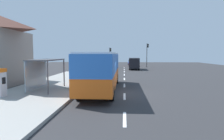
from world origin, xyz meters
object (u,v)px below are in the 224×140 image
at_px(ticket_machine, 0,83).
at_px(bus_shelter, 43,66).
at_px(white_van, 134,63).
at_px(recycling_bin_green, 73,82).
at_px(sedan_far, 132,63).
at_px(recycling_bin_red, 77,80).
at_px(recycling_bin_orange, 78,79).
at_px(bus, 102,69).
at_px(traffic_light_near_side, 147,52).
at_px(traffic_light_far_side, 110,54).
at_px(sedan_near, 131,62).
at_px(recycling_bin_blue, 75,81).

xyz_separation_m(ticket_machine, bus_shelter, (1.80, 2.87, 0.93)).
bearing_deg(white_van, recycling_bin_green, -105.56).
relative_size(sedan_far, recycling_bin_green, 4.68).
bearing_deg(ticket_machine, white_van, 68.78).
height_order(recycling_bin_red, recycling_bin_orange, same).
distance_m(sedan_far, recycling_bin_green, 33.72).
distance_m(bus, traffic_light_near_side, 29.68).
bearing_deg(bus_shelter, ticket_machine, -122.05).
distance_m(sedan_far, ticket_machine, 38.39).
distance_m(recycling_bin_green, recycling_bin_orange, 2.10).
height_order(traffic_light_near_side, traffic_light_far_side, traffic_light_near_side).
xyz_separation_m(traffic_light_near_side, traffic_light_far_side, (-8.59, 0.80, -0.55)).
height_order(sedan_near, recycling_bin_green, sedan_near).
relative_size(recycling_bin_green, recycling_bin_red, 1.00).
xyz_separation_m(recycling_bin_orange, traffic_light_near_side, (9.69, 26.69, 2.97)).
bearing_deg(recycling_bin_orange, bus, -39.40).
xyz_separation_m(recycling_bin_blue, bus_shelter, (-2.21, -1.66, 1.44)).
height_order(sedan_far, recycling_bin_red, sedan_far).
height_order(recycling_bin_green, recycling_bin_orange, same).
height_order(sedan_far, bus_shelter, bus_shelter).
relative_size(bus, recycling_bin_orange, 11.60).
distance_m(ticket_machine, bus_shelter, 3.51).
bearing_deg(traffic_light_near_side, traffic_light_far_side, 174.68).
distance_m(bus, white_van, 23.26).
relative_size(sedan_far, bus_shelter, 1.11).
bearing_deg(traffic_light_far_side, recycling_bin_blue, -92.19).
bearing_deg(bus, recycling_bin_orange, 140.60).
height_order(recycling_bin_green, recycling_bin_blue, same).
height_order(recycling_bin_red, traffic_light_near_side, traffic_light_near_side).
distance_m(bus, recycling_bin_orange, 3.43).
height_order(sedan_near, recycling_bin_blue, sedan_near).
xyz_separation_m(recycling_bin_blue, traffic_light_near_side, (9.69, 28.09, 2.97)).
bearing_deg(recycling_bin_blue, sedan_near, 80.41).
xyz_separation_m(recycling_bin_green, recycling_bin_blue, (0.00, 0.70, 0.00)).
bearing_deg(recycling_bin_blue, sedan_far, 78.65).
bearing_deg(recycling_bin_green, traffic_light_far_side, 87.86).
relative_size(bus, recycling_bin_green, 11.60).
xyz_separation_m(sedan_far, traffic_light_near_side, (3.19, -4.29, 2.83)).
distance_m(ticket_machine, traffic_light_far_side, 33.87).
bearing_deg(recycling_bin_blue, ticket_machine, -131.49).
distance_m(bus, recycling_bin_red, 3.07).
xyz_separation_m(bus, traffic_light_near_side, (7.21, 28.74, 1.78)).
xyz_separation_m(sedan_near, recycling_bin_blue, (-6.50, -38.48, -0.14)).
xyz_separation_m(bus, sedan_far, (4.01, 33.03, -1.05)).
relative_size(sedan_near, traffic_light_near_side, 0.81).
xyz_separation_m(white_van, ticket_machine, (-10.41, -26.81, -0.17)).
bearing_deg(sedan_near, recycling_bin_green, -99.42).
bearing_deg(white_van, sedan_near, 89.65).
relative_size(white_van, recycling_bin_green, 5.52).
height_order(recycling_bin_blue, bus_shelter, bus_shelter).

